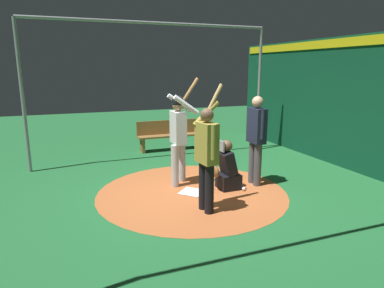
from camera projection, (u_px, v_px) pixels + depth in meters
The scene contains 11 objects.
ground_plane at pixel (192, 192), 6.46m from camera, with size 25.66×25.66×0.00m, color #216633.
dirt_circle at pixel (192, 192), 6.45m from camera, with size 3.59×3.59×0.01m, color #B76033.
home_plate at pixel (192, 192), 6.45m from camera, with size 0.42×0.42×0.01m, color white.
batter at pixel (179, 131), 6.71m from camera, with size 0.68×0.49×2.14m.
catcher at pixel (227, 170), 6.57m from camera, with size 0.58×0.40×0.98m.
umpire at pixel (256, 135), 6.71m from camera, with size 0.22×0.49×1.79m.
visitor at pixel (207, 153), 5.42m from camera, with size 0.56×0.53×2.08m.
back_wall at pixel (361, 104), 7.52m from camera, with size 0.22×9.66×3.04m.
cage_frame at pixel (192, 65), 5.93m from camera, with size 6.05×5.22×3.40m.
bench at pixel (171, 134), 9.76m from camera, with size 1.93×0.36×0.85m.
baseball_0 at pixel (244, 189), 6.53m from camera, with size 0.07×0.07×0.07m, color white.
Camera 1 is at (2.17, 5.69, 2.33)m, focal length 31.66 mm.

